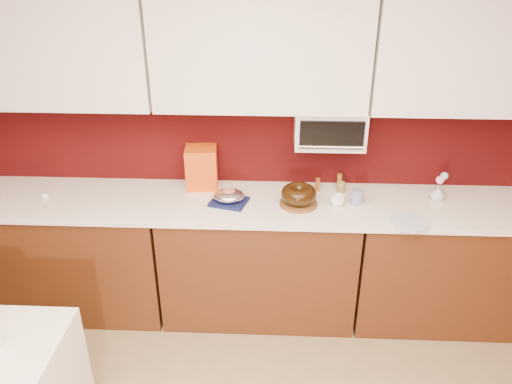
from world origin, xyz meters
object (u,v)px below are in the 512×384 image
object	(u,v)px
foil_ham_nest	(229,196)
bundt_cake	(299,194)
blue_jar	(357,197)
coffee_mug	(337,199)
flower_vase	(438,193)
pandoro_box	(202,167)
toaster_oven	(330,126)

from	to	relation	value
foil_ham_nest	bundt_cake	bearing A→B (deg)	-0.87
bundt_cake	blue_jar	bearing A→B (deg)	5.92
coffee_mug	flower_vase	size ratio (longest dim) A/B	0.82
flower_vase	coffee_mug	bearing A→B (deg)	-170.90
coffee_mug	blue_jar	size ratio (longest dim) A/B	0.92
flower_vase	foil_ham_nest	bearing A→B (deg)	-175.62
flower_vase	bundt_cake	bearing A→B (deg)	-173.04
coffee_mug	pandoro_box	bearing A→B (deg)	165.06
bundt_cake	blue_jar	world-z (taller)	bundt_cake
pandoro_box	flower_vase	xyz separation A→B (m)	(1.60, -0.14, -0.09)
pandoro_box	coffee_mug	bearing A→B (deg)	-20.23
toaster_oven	foil_ham_nest	distance (m)	0.80
bundt_cake	flower_vase	xyz separation A→B (m)	(0.93, 0.11, -0.03)
toaster_oven	pandoro_box	size ratio (longest dim) A/B	1.55
blue_jar	coffee_mug	bearing A→B (deg)	-165.15
toaster_oven	bundt_cake	size ratio (longest dim) A/B	1.95
pandoro_box	blue_jar	world-z (taller)	pandoro_box
toaster_oven	pandoro_box	bearing A→B (deg)	176.80
blue_jar	flower_vase	world-z (taller)	flower_vase
foil_ham_nest	flower_vase	xyz separation A→B (m)	(1.39, 0.11, -0.00)
foil_ham_nest	pandoro_box	world-z (taller)	pandoro_box
blue_jar	flower_vase	distance (m)	0.55
blue_jar	flower_vase	xyz separation A→B (m)	(0.54, 0.07, 0.01)
pandoro_box	foil_ham_nest	bearing A→B (deg)	-54.46
toaster_oven	pandoro_box	world-z (taller)	toaster_oven
foil_ham_nest	blue_jar	distance (m)	0.84
pandoro_box	blue_jar	bearing A→B (deg)	-16.67
foil_ham_nest	blue_jar	xyz separation A→B (m)	(0.84, 0.03, -0.01)
bundt_cake	blue_jar	distance (m)	0.39
blue_jar	flower_vase	bearing A→B (deg)	7.69
coffee_mug	foil_ham_nest	bearing A→B (deg)	179.87
bundt_cake	pandoro_box	distance (m)	0.72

